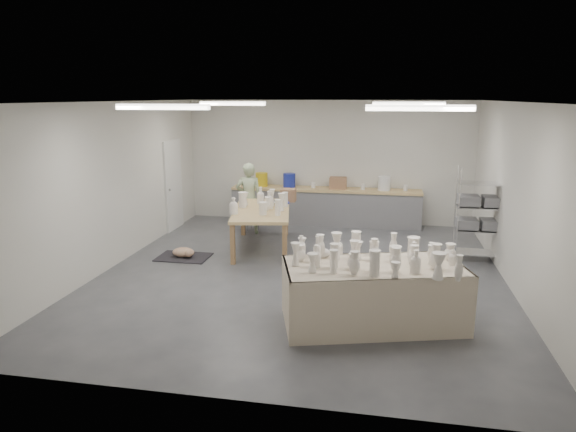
% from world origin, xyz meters
% --- Properties ---
extents(room, '(8.00, 8.02, 3.00)m').
position_xyz_m(room, '(-0.11, 0.08, 2.06)').
color(room, '#424449').
rests_on(room, ground).
extents(back_counter, '(4.60, 0.60, 1.24)m').
position_xyz_m(back_counter, '(-0.01, 3.68, 0.49)').
color(back_counter, tan).
rests_on(back_counter, ground).
extents(wire_shelf, '(0.88, 0.48, 1.80)m').
position_xyz_m(wire_shelf, '(3.20, 1.40, 0.92)').
color(wire_shelf, silver).
rests_on(wire_shelf, ground).
extents(drying_table, '(2.64, 1.79, 1.23)m').
position_xyz_m(drying_table, '(1.30, -1.86, 0.47)').
color(drying_table, olive).
rests_on(drying_table, ground).
extents(work_table, '(1.49, 2.39, 1.20)m').
position_xyz_m(work_table, '(-1.02, 1.48, 0.85)').
color(work_table, tan).
rests_on(work_table, ground).
extents(rug, '(1.00, 0.70, 0.02)m').
position_xyz_m(rug, '(-2.42, 0.49, 0.01)').
color(rug, black).
rests_on(rug, ground).
extents(cat, '(0.52, 0.45, 0.19)m').
position_xyz_m(cat, '(-2.40, 0.47, 0.11)').
color(cat, white).
rests_on(cat, rug).
extents(potter, '(0.65, 0.48, 1.63)m').
position_xyz_m(potter, '(-1.62, 2.53, 0.82)').
color(potter, '#98AB85').
rests_on(potter, ground).
extents(red_stool, '(0.40, 0.40, 0.34)m').
position_xyz_m(red_stool, '(-1.62, 2.80, 0.31)').
color(red_stool, '#A81821').
rests_on(red_stool, ground).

